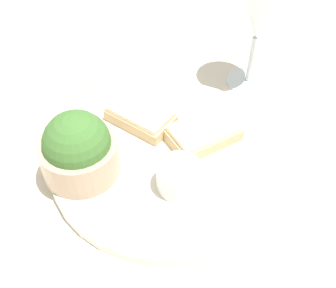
{
  "coord_description": "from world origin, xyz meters",
  "views": [
    {
      "loc": [
        0.03,
        0.39,
        0.45
      ],
      "look_at": [
        0.0,
        0.0,
        0.03
      ],
      "focal_mm": 45.0,
      "sensor_mm": 36.0,
      "label": 1
    }
  ],
  "objects_px": {
    "sauce_ramekin": "(180,176)",
    "napkin": "(118,56)",
    "cheese_toast_near": "(204,133)",
    "cheese_toast_far": "(140,116)",
    "fork": "(9,110)",
    "wine_glass": "(259,15)",
    "salad_bowl": "(78,150)"
  },
  "relations": [
    {
      "from": "napkin",
      "to": "fork",
      "type": "bearing_deg",
      "value": 38.0
    },
    {
      "from": "sauce_ramekin",
      "to": "fork",
      "type": "xyz_separation_m",
      "value": [
        0.25,
        -0.18,
        -0.03
      ]
    },
    {
      "from": "fork",
      "to": "salad_bowl",
      "type": "bearing_deg",
      "value": 132.04
    },
    {
      "from": "salad_bowl",
      "to": "cheese_toast_far",
      "type": "distance_m",
      "value": 0.12
    },
    {
      "from": "sauce_ramekin",
      "to": "cheese_toast_near",
      "type": "xyz_separation_m",
      "value": [
        -0.04,
        -0.08,
        -0.01
      ]
    },
    {
      "from": "sauce_ramekin",
      "to": "salad_bowl",
      "type": "bearing_deg",
      "value": -16.08
    },
    {
      "from": "salad_bowl",
      "to": "fork",
      "type": "bearing_deg",
      "value": -47.96
    },
    {
      "from": "wine_glass",
      "to": "fork",
      "type": "bearing_deg",
      "value": 6.91
    },
    {
      "from": "cheese_toast_near",
      "to": "wine_glass",
      "type": "xyz_separation_m",
      "value": [
        -0.09,
        -0.14,
        0.1
      ]
    },
    {
      "from": "cheese_toast_near",
      "to": "fork",
      "type": "distance_m",
      "value": 0.31
    },
    {
      "from": "cheese_toast_far",
      "to": "sauce_ramekin",
      "type": "bearing_deg",
      "value": 110.91
    },
    {
      "from": "sauce_ramekin",
      "to": "cheese_toast_far",
      "type": "xyz_separation_m",
      "value": [
        0.05,
        -0.12,
        -0.01
      ]
    },
    {
      "from": "wine_glass",
      "to": "napkin",
      "type": "bearing_deg",
      "value": -21.36
    },
    {
      "from": "sauce_ramekin",
      "to": "wine_glass",
      "type": "height_order",
      "value": "wine_glass"
    },
    {
      "from": "salad_bowl",
      "to": "sauce_ramekin",
      "type": "height_order",
      "value": "salad_bowl"
    },
    {
      "from": "cheese_toast_far",
      "to": "fork",
      "type": "bearing_deg",
      "value": -15.03
    },
    {
      "from": "salad_bowl",
      "to": "napkin",
      "type": "relative_size",
      "value": 0.66
    },
    {
      "from": "cheese_toast_near",
      "to": "sauce_ramekin",
      "type": "bearing_deg",
      "value": 62.8
    },
    {
      "from": "sauce_ramekin",
      "to": "cheese_toast_far",
      "type": "bearing_deg",
      "value": -69.09
    },
    {
      "from": "fork",
      "to": "wine_glass",
      "type": "bearing_deg",
      "value": -173.09
    },
    {
      "from": "salad_bowl",
      "to": "cheese_toast_far",
      "type": "height_order",
      "value": "salad_bowl"
    },
    {
      "from": "wine_glass",
      "to": "fork",
      "type": "relative_size",
      "value": 0.96
    },
    {
      "from": "sauce_ramekin",
      "to": "cheese_toast_near",
      "type": "bearing_deg",
      "value": -117.2
    },
    {
      "from": "wine_glass",
      "to": "fork",
      "type": "xyz_separation_m",
      "value": [
        0.39,
        0.05,
        -0.12
      ]
    },
    {
      "from": "cheese_toast_near",
      "to": "cheese_toast_far",
      "type": "xyz_separation_m",
      "value": [
        0.09,
        -0.04,
        0.0
      ]
    },
    {
      "from": "sauce_ramekin",
      "to": "napkin",
      "type": "relative_size",
      "value": 0.38
    },
    {
      "from": "wine_glass",
      "to": "napkin",
      "type": "distance_m",
      "value": 0.26
    },
    {
      "from": "cheese_toast_near",
      "to": "cheese_toast_far",
      "type": "height_order",
      "value": "same"
    },
    {
      "from": "cheese_toast_far",
      "to": "cheese_toast_near",
      "type": "bearing_deg",
      "value": 154.99
    },
    {
      "from": "wine_glass",
      "to": "cheese_toast_far",
      "type": "bearing_deg",
      "value": 29.33
    },
    {
      "from": "cheese_toast_far",
      "to": "fork",
      "type": "relative_size",
      "value": 0.6
    },
    {
      "from": "cheese_toast_far",
      "to": "napkin",
      "type": "distance_m",
      "value": 0.19
    }
  ]
}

